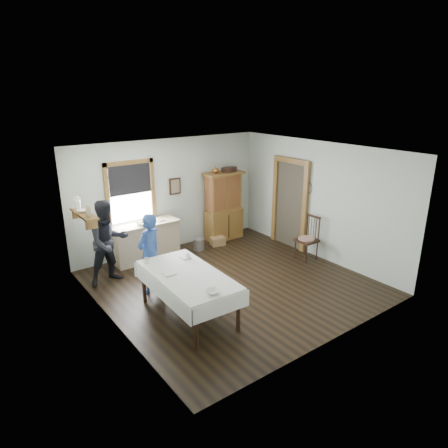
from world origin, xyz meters
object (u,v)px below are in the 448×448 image
object	(u,v)px
woman_blue	(150,256)
figure_dark	(109,245)
pail	(199,244)
wicker_basket	(218,241)
dining_table	(188,295)
china_hutch	(224,206)
spindle_chair	(307,238)
work_counter	(146,241)

from	to	relation	value
woman_blue	figure_dark	world-z (taller)	figure_dark
pail	wicker_basket	xyz separation A→B (m)	(0.56, -0.02, -0.04)
dining_table	pail	distance (m)	3.07
pail	woman_blue	size ratio (longest dim) A/B	0.20
dining_table	wicker_basket	world-z (taller)	dining_table
dining_table	pail	size ratio (longest dim) A/B	7.02
china_hutch	spindle_chair	bearing A→B (deg)	-72.01
dining_table	wicker_basket	distance (m)	3.42
dining_table	spindle_chair	xyz separation A→B (m)	(3.51, 0.50, 0.11)
work_counter	pail	distance (m)	1.36
work_counter	china_hutch	distance (m)	2.32
dining_table	figure_dark	xyz separation A→B (m)	(-0.57, 2.09, 0.40)
spindle_chair	woman_blue	size ratio (longest dim) A/B	0.71
dining_table	woman_blue	distance (m)	1.28
figure_dark	wicker_basket	bearing A→B (deg)	2.72
work_counter	woman_blue	size ratio (longest dim) A/B	1.07
pail	woman_blue	xyz separation A→B (m)	(-1.91, -1.23, 0.59)
china_hutch	wicker_basket	bearing A→B (deg)	-142.98
work_counter	figure_dark	bearing A→B (deg)	-149.84
spindle_chair	pail	distance (m)	2.62
spindle_chair	wicker_basket	bearing A→B (deg)	119.68
china_hutch	wicker_basket	size ratio (longest dim) A/B	5.04
work_counter	figure_dark	distance (m)	1.30
spindle_chair	pail	world-z (taller)	spindle_chair
china_hutch	dining_table	size ratio (longest dim) A/B	0.88
pail	wicker_basket	size ratio (longest dim) A/B	0.82
dining_table	china_hutch	bearing A→B (deg)	44.59
dining_table	pail	world-z (taller)	dining_table
work_counter	figure_dark	xyz separation A→B (m)	(-1.09, -0.62, 0.35)
china_hutch	pail	world-z (taller)	china_hutch
china_hutch	wicker_basket	world-z (taller)	china_hutch
pail	spindle_chair	bearing A→B (deg)	-49.19
china_hutch	pail	size ratio (longest dim) A/B	6.16
spindle_chair	woman_blue	bearing A→B (deg)	167.76
pail	figure_dark	xyz separation A→B (m)	(-2.39, -0.37, 0.66)
china_hutch	figure_dark	world-z (taller)	china_hutch
work_counter	dining_table	bearing A→B (deg)	-100.48
china_hutch	woman_blue	world-z (taller)	china_hutch
dining_table	spindle_chair	bearing A→B (deg)	8.07
dining_table	wicker_basket	bearing A→B (deg)	45.81
pail	wicker_basket	world-z (taller)	pail
china_hutch	spindle_chair	distance (m)	2.40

